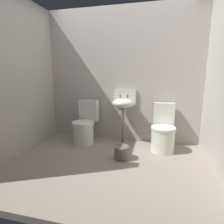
% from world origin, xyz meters
% --- Properties ---
extents(ground_plane, '(3.30, 2.44, 0.08)m').
position_xyz_m(ground_plane, '(0.00, 0.00, -0.04)').
color(ground_plane, gray).
extents(wall_back, '(3.30, 0.10, 2.48)m').
position_xyz_m(wall_back, '(0.00, 1.07, 1.24)').
color(wall_back, '#BAAFA8').
rests_on(wall_back, ground).
extents(wall_left, '(0.10, 2.24, 2.48)m').
position_xyz_m(wall_left, '(-1.50, 0.10, 1.24)').
color(wall_left, '#B5ACA3').
rests_on(wall_left, ground).
extents(toilet_left, '(0.41, 0.60, 0.78)m').
position_xyz_m(toilet_left, '(-0.63, 0.67, 0.32)').
color(toilet_left, white).
rests_on(toilet_left, ground).
extents(toilet_right, '(0.41, 0.60, 0.78)m').
position_xyz_m(toilet_right, '(0.79, 0.67, 0.32)').
color(toilet_right, white).
rests_on(toilet_right, ground).
extents(sink, '(0.42, 0.34, 0.99)m').
position_xyz_m(sink, '(0.07, 0.86, 0.75)').
color(sink, '#676058').
rests_on(sink, ground).
extents(bucket, '(0.24, 0.24, 0.20)m').
position_xyz_m(bucket, '(0.18, 0.13, 0.11)').
color(bucket, '#676058').
rests_on(bucket, ground).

